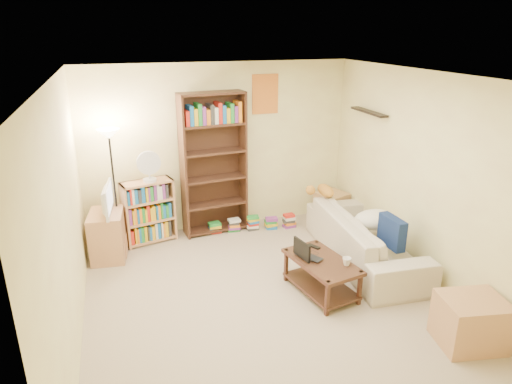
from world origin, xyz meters
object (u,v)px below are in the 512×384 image
Objects in this scene: short_bookshelf at (149,212)px; television at (103,199)px; sofa at (364,238)px; tall_bookshelf at (214,161)px; floor_lamp at (111,155)px; tabby_cat at (323,190)px; desk_fan at (149,166)px; end_cabinet at (471,322)px; side_table at (331,207)px; coffee_table at (321,271)px; laptop at (311,256)px; tv_stand at (108,235)px; mug at (347,262)px.

television is at bearing -163.68° from short_bookshelf.
tall_bookshelf is (-1.68, 1.51, 0.79)m from sofa.
television is 0.59m from floor_lamp.
tabby_cat is 0.55× the size of short_bookshelf.
desk_fan is 0.53m from floor_lamp.
tabby_cat is 2.77m from end_cabinet.
sofa is 1.85m from end_cabinet.
tall_bookshelf is 0.94m from desk_fan.
side_table is (3.27, -0.00, -1.13)m from floor_lamp.
short_bookshelf is at bearing 178.29° from tall_bookshelf.
desk_fan is at bearing 120.58° from coffee_table.
floor_lamp is at bearing -177.29° from short_bookshelf.
television is 3.48m from side_table.
laptop is 2.78m from television.
side_table is (3.42, 0.21, -0.60)m from television.
mug is at bearing -29.26° from tv_stand.
floor_lamp is 4.64m from end_cabinet.
floor_lamp reaches higher than mug.
laptop is 1.78m from end_cabinet.
tall_bookshelf is 2.06m from side_table.
desk_fan is (0.63, 0.29, 0.32)m from television.
television is 0.32× the size of tall_bookshelf.
side_table is at bearing 49.49° from tabby_cat.
short_bookshelf is at bearing 36.60° from tv_stand.
desk_fan is at bearing 129.93° from end_cabinet.
coffee_table is 2.69m from short_bookshelf.
mug is at bearing -167.66° from laptop.
end_cabinet is (3.35, -2.96, -0.59)m from television.
tall_bookshelf reaches higher than sofa.
floor_lamp is 2.88× the size of end_cabinet.
television is at bearing -171.24° from tall_bookshelf.
coffee_table is (-0.89, -0.56, -0.05)m from sofa.
coffee_table is at bearing 127.38° from end_cabinet.
desk_fan is 4.33m from end_cabinet.
laptop is (-0.75, -1.30, -0.29)m from tabby_cat.
end_cabinet is at bearing -50.07° from desk_fan.
television is (-2.28, 1.55, 0.41)m from laptop.
tabby_cat is at bearing 1.79° from tv_stand.
tv_stand is at bearing 24.52° from laptop.
sofa is 3.47m from television.
short_bookshelf reaches higher than side_table.
tv_stand is 1.46× the size of desk_fan.
tall_bookshelf reaches higher than coffee_table.
side_table reaches higher than laptop.
side_table is (2.84, -0.13, -0.22)m from short_bookshelf.
tabby_cat reaches higher than mug.
tall_bookshelf is (-0.71, 1.95, 0.68)m from laptop.
side_table is at bearing 88.73° from end_cabinet.
desk_fan is (0.05, -0.04, 0.69)m from short_bookshelf.
desk_fan is (-1.73, 1.96, 0.88)m from coffee_table.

